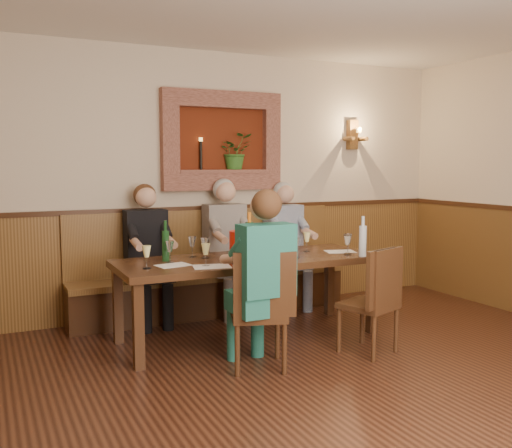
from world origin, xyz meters
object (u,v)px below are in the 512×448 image
Objects in this scene: wine_bottle_green_a at (249,238)px; bench at (211,284)px; chair_near_left at (258,334)px; person_bench_left at (149,267)px; person_bench_right at (287,256)px; wine_bottle_green_b at (166,245)px; water_bottle at (363,240)px; dining_table at (249,266)px; chair_near_right at (370,322)px; spittoon_bucket at (243,246)px; person_bench_mid at (228,259)px; person_chair_front at (261,296)px.

bench is at bearing 91.69° from wine_bottle_green_a.
chair_near_left is 0.68× the size of person_bench_left.
person_bench_right is 3.91× the size of wine_bottle_green_b.
water_bottle is at bearing -53.57° from bench.
dining_table is 2.52× the size of chair_near_left.
person_bench_left reaches higher than wine_bottle_green_a.
dining_table is 1.21m from person_bench_right.
water_bottle reaches higher than chair_near_left.
person_bench_left is (-0.44, 1.59, 0.30)m from chair_near_left.
dining_table is 6.69× the size of wine_bottle_green_b.
chair_near_right is at bearing -67.17° from bench.
wine_bottle_green_b is at bearing -156.92° from person_bench_right.
person_bench_left is at bearing 144.01° from water_bottle.
wine_bottle_green_b is at bearing 126.35° from chair_near_right.
chair_near_left is 3.52× the size of spittoon_bucket.
person_bench_left is 3.92× the size of wine_bottle_green_b.
bench is at bearing 100.43° from chair_near_left.
bench is 1.75m from water_bottle.
person_bench_mid is 3.87× the size of water_bottle.
person_bench_right is 1.28m from water_bottle.
chair_near_left is 0.31m from person_chair_front.
spittoon_bucket is at bearing -96.81° from bench.
person_bench_right is at bearing 73.99° from chair_near_left.
person_chair_front is at bearing -124.78° from person_bench_right.
person_bench_mid is at bearing -35.64° from bench.
chair_near_right is 1.06m from person_chair_front.
chair_near_right is (0.75, -1.77, -0.06)m from bench.
wine_bottle_green_b is at bearing -92.13° from person_bench_left.
bench is 3.28× the size of chair_near_right.
wine_bottle_green_a is at bearing -47.47° from person_bench_left.
wine_bottle_green_a is at bearing 109.78° from chair_near_right.
person_chair_front is 5.25× the size of spittoon_bucket.
person_bench_mid is 3.51× the size of wine_bottle_green_a.
water_bottle is at bearing 17.34° from person_chair_front.
bench is 8.01× the size of water_bottle.
person_bench_left is at bearing 111.20° from chair_near_right.
person_bench_mid is 1.15m from wine_bottle_green_b.
spittoon_bucket is at bearing -105.64° from person_bench_mid.
chair_near_right is 2.24m from person_bench_left.
bench is 1.21m from wine_bottle_green_b.
water_bottle reaches higher than chair_near_right.
person_bench_left is at bearing -171.54° from bench.
person_bench_left reaches higher than wine_bottle_green_b.
person_bench_mid is 1.08m from spittoon_bucket.
person_bench_right is 1.21m from wine_bottle_green_a.
water_bottle is (1.72, -0.55, 0.01)m from wine_bottle_green_b.
chair_near_right is 0.63× the size of person_bench_mid.
person_chair_front is 3.96× the size of wine_bottle_green_b.
person_chair_front reaches higher than water_bottle.
chair_near_left is 1.44m from water_bottle.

